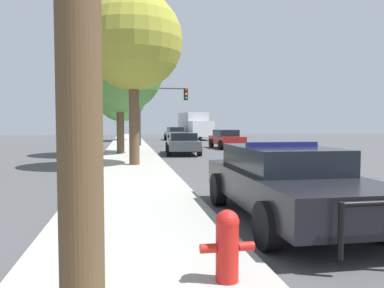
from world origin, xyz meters
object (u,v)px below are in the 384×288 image
Objects in this scene: traffic_light at (160,103)px; tree_sidewalk_mid at (120,69)px; box_truck at (194,125)px; car_background_distant at (175,133)px; fire_hydrant at (227,243)px; car_background_midblock at (183,143)px; police_car at (285,180)px; tree_sidewalk_near at (133,42)px; tree_sidewalk_far at (121,97)px; car_background_oncoming at (226,139)px.

tree_sidewalk_mid reaches higher than traffic_light.
box_truck is 1.07× the size of tree_sidewalk_mid.
car_background_distant is 20.24m from tree_sidewalk_mid.
tree_sidewalk_mid reaches higher than fire_hydrant.
car_background_distant is at bearing 88.55° from car_background_midblock.
car_background_distant is 0.62× the size of tree_sidewalk_mid.
car_background_midblock is at bearing -98.68° from car_background_distant.
tree_sidewalk_mid reaches higher than police_car.
traffic_light is (1.53, 25.26, 2.86)m from fire_hydrant.
traffic_light is at bearing -88.72° from police_car.
police_car is 10.37m from tree_sidewalk_near.
police_car is 0.70× the size of tree_sidewalk_mid.
fire_hydrant is at bearing 76.55° from box_truck.
tree_sidewalk_near reaches higher than police_car.
box_truck is (2.46, 1.67, 0.89)m from car_background_distant.
tree_sidewalk_near is (-7.36, -26.69, 3.53)m from box_truck.
police_car is 1.12× the size of car_background_distant.
tree_sidewalk_far is at bearing -169.40° from car_background_distant.
car_background_oncoming reaches higher than fire_hydrant.
box_truck is (4.71, 35.70, 0.88)m from police_car.
car_background_midblock is at bearing 65.02° from tree_sidewalk_near.
fire_hydrant is 23.51m from car_background_oncoming.
car_background_oncoming is (4.24, 19.91, -0.03)m from police_car.
tree_sidewalk_mid is (-7.55, -4.90, 4.17)m from car_background_oncoming.
tree_sidewalk_mid is at bearing 65.10° from box_truck.
car_background_oncoming is (1.99, -14.11, -0.03)m from car_background_distant.
fire_hydrant is at bearing -86.34° from tree_sidewalk_near.
tree_sidewalk_mid is (-5.56, -19.02, 4.14)m from car_background_distant.
car_background_midblock is 6.01m from car_background_oncoming.
traffic_light is at bearing 65.29° from box_truck.
police_car is at bearing -77.57° from tree_sidewalk_mid.
car_background_oncoming is 0.52× the size of box_truck.
tree_sidewalk_mid is at bearing 96.27° from tree_sidewalk_near.
box_truck is at bearing 68.80° from tree_sidewalk_mid.
tree_sidewalk_near is at bearing 54.91° from car_background_oncoming.
police_car is at bearing 75.16° from car_background_oncoming.
box_truck is at bearing -94.53° from car_background_oncoming.
fire_hydrant is 35.71m from tree_sidewalk_far.
car_background_oncoming is (6.14, 22.70, 0.18)m from fire_hydrant.
box_truck reaches higher than car_background_oncoming.
car_background_distant is at bearing -84.79° from car_background_oncoming.
traffic_light is 1.15× the size of car_background_oncoming.
car_background_midblock is at bearing 5.61° from tree_sidewalk_mid.
car_background_midblock is 1.19× the size of car_background_oncoming.
tree_sidewalk_mid is 1.02× the size of tree_sidewalk_near.
tree_sidewalk_mid reaches higher than tree_sidewalk_far.
police_car is 22.64m from traffic_light.
car_background_distant reaches higher than fire_hydrant.
tree_sidewalk_near reaches higher than traffic_light.
police_car is 0.72× the size of tree_sidewalk_far.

